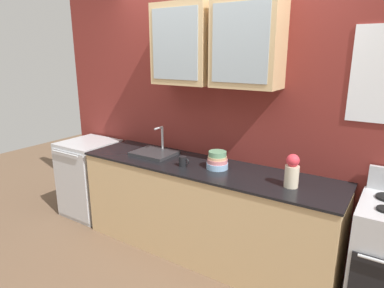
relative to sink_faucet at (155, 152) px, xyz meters
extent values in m
plane|color=brown|center=(0.60, -0.04, -0.92)|extent=(10.00, 10.00, 0.00)
cube|color=maroon|center=(0.60, 0.33, 0.40)|extent=(4.15, 0.10, 2.63)
cube|color=tan|center=(0.29, 0.13, 1.06)|extent=(0.58, 0.30, 0.73)
cube|color=#9EADB7|center=(0.29, -0.03, 1.06)|extent=(0.49, 0.01, 0.62)
cube|color=tan|center=(0.92, 0.13, 1.06)|extent=(0.58, 0.30, 0.73)
cube|color=#9EADB7|center=(0.92, -0.03, 1.06)|extent=(0.49, 0.01, 0.62)
cube|color=tan|center=(0.60, -0.04, -0.48)|extent=(2.48, 0.61, 0.87)
cube|color=black|center=(0.60, -0.04, -0.03)|extent=(2.51, 0.64, 0.02)
cube|color=#2D2D30|center=(0.00, -0.01, -0.01)|extent=(0.41, 0.34, 0.03)
cylinder|color=silver|center=(0.00, 0.14, 0.12)|extent=(0.02, 0.02, 0.23)
cylinder|color=silver|center=(0.00, 0.08, 0.24)|extent=(0.02, 0.12, 0.02)
cylinder|color=#8CB7E0|center=(0.74, -0.02, 0.01)|extent=(0.19, 0.19, 0.05)
cylinder|color=#D87F84|center=(0.74, -0.02, 0.04)|extent=(0.18, 0.18, 0.05)
cylinder|color=#E0AD7F|center=(0.74, -0.02, 0.07)|extent=(0.17, 0.17, 0.04)
cylinder|color=#669972|center=(0.74, -0.02, 0.11)|extent=(0.16, 0.16, 0.05)
cylinder|color=beige|center=(1.43, -0.09, 0.06)|extent=(0.11, 0.11, 0.17)
sphere|color=#D8333F|center=(1.43, -0.09, 0.19)|extent=(0.10, 0.10, 0.10)
cylinder|color=black|center=(0.45, -0.14, 0.02)|extent=(0.07, 0.07, 0.09)
torus|color=black|center=(0.49, -0.14, 0.03)|extent=(0.06, 0.01, 0.06)
cube|color=silver|center=(-0.97, -0.04, -0.47)|extent=(0.57, 0.58, 0.89)
cube|color=silver|center=(-0.97, -0.33, -0.47)|extent=(0.54, 0.01, 0.80)
cylinder|color=silver|center=(-0.97, -0.36, -0.08)|extent=(0.43, 0.02, 0.02)
camera|label=1|loc=(2.10, -2.53, 0.99)|focal=31.28mm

